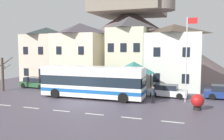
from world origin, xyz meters
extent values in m
cube|color=#4F4754|center=(0.00, 0.00, -0.03)|extent=(40.00, 60.00, 0.06)
cube|color=silver|center=(-6.00, -2.63, 0.00)|extent=(1.60, 0.20, 0.01)
cube|color=silver|center=(-3.00, -2.63, 0.00)|extent=(1.60, 0.20, 0.01)
cube|color=silver|center=(0.00, -2.63, 0.00)|extent=(1.60, 0.20, 0.01)
cube|color=silver|center=(3.00, -2.63, 0.00)|extent=(1.60, 0.20, 0.01)
cube|color=silver|center=(6.00, -2.63, 0.00)|extent=(1.60, 0.20, 0.01)
cube|color=silver|center=(9.00, -2.63, 0.00)|extent=(1.60, 0.20, 0.01)
cube|color=beige|center=(-11.67, 12.36, 3.61)|extent=(5.18, 6.73, 7.21)
pyramid|color=#303B3A|center=(-11.67, 12.36, 7.82)|extent=(5.18, 6.73, 1.21)
cube|color=black|center=(-12.97, 8.97, 1.72)|extent=(0.80, 0.06, 1.10)
cube|color=black|center=(-10.38, 8.97, 1.72)|extent=(0.80, 0.06, 1.10)
cube|color=black|center=(-12.97, 8.97, 4.86)|extent=(0.80, 0.06, 1.10)
cube|color=black|center=(-10.38, 8.97, 4.86)|extent=(0.80, 0.06, 1.10)
cube|color=beige|center=(-5.71, 12.02, 3.63)|extent=(6.77, 6.04, 7.26)
pyramid|color=#484149|center=(-5.71, 12.02, 8.04)|extent=(6.77, 6.04, 1.58)
cube|color=black|center=(-7.40, 8.97, 1.73)|extent=(0.80, 0.06, 1.10)
cube|color=black|center=(-4.02, 8.97, 1.73)|extent=(0.80, 0.06, 1.10)
cube|color=black|center=(-7.40, 8.97, 4.89)|extent=(0.80, 0.06, 1.10)
cube|color=black|center=(-4.02, 8.97, 4.89)|extent=(0.80, 0.06, 1.10)
cube|color=beige|center=(1.85, 11.55, 3.91)|extent=(5.01, 5.09, 7.81)
pyramid|color=#454142|center=(1.85, 11.55, 8.61)|extent=(5.01, 5.09, 1.59)
cube|color=black|center=(0.18, 8.97, 1.87)|extent=(0.80, 0.06, 1.10)
cube|color=black|center=(1.85, 8.97, 1.87)|extent=(0.80, 0.06, 1.10)
cube|color=black|center=(3.52, 8.97, 1.87)|extent=(0.80, 0.06, 1.10)
cube|color=black|center=(0.18, 8.97, 5.27)|extent=(0.80, 0.06, 1.10)
cube|color=black|center=(1.85, 8.97, 5.27)|extent=(0.80, 0.06, 1.10)
cube|color=black|center=(3.52, 8.97, 5.27)|extent=(0.80, 0.06, 1.10)
cube|color=silver|center=(7.64, 12.20, 3.52)|extent=(6.65, 6.40, 7.04)
pyramid|color=brown|center=(7.64, 12.20, 7.64)|extent=(6.65, 6.40, 1.21)
cube|color=black|center=(5.98, 8.97, 1.68)|extent=(0.80, 0.06, 1.10)
cube|color=black|center=(9.30, 8.97, 1.68)|extent=(0.80, 0.06, 1.10)
cube|color=black|center=(5.98, 8.97, 4.75)|extent=(0.80, 0.06, 1.10)
cube|color=black|center=(9.30, 8.97, 4.75)|extent=(0.80, 0.06, 1.10)
cone|color=#675656|center=(-3.55, 31.31, 6.76)|extent=(42.46, 42.46, 13.52)
cube|color=gray|center=(-3.55, 31.31, 15.45)|extent=(14.35, 14.35, 6.03)
cube|color=white|center=(0.33, 2.91, 0.83)|extent=(10.84, 2.72, 1.16)
cube|color=#1959A5|center=(0.33, 2.91, 0.89)|extent=(10.86, 2.74, 0.36)
cube|color=#19232D|center=(0.33, 2.91, 1.90)|extent=(10.73, 2.68, 0.98)
cube|color=white|center=(0.33, 2.91, 2.84)|extent=(10.84, 2.72, 0.91)
cube|color=#19232D|center=(5.74, 3.03, 1.90)|extent=(0.11, 2.09, 0.94)
cylinder|color=black|center=(3.97, 4.18, 0.50)|extent=(1.01, 0.30, 1.00)
cylinder|color=black|center=(4.03, 1.80, 0.50)|extent=(1.01, 0.30, 1.00)
cylinder|color=black|center=(-3.36, 4.02, 0.50)|extent=(1.01, 0.30, 1.00)
cylinder|color=black|center=(-3.30, 1.64, 0.50)|extent=(1.01, 0.30, 1.00)
cylinder|color=#473D33|center=(2.15, 8.29, 1.20)|extent=(0.14, 0.14, 2.40)
cylinder|color=#473D33|center=(5.45, 8.29, 1.20)|extent=(0.14, 0.14, 2.40)
cylinder|color=#473D33|center=(2.15, 4.99, 1.20)|extent=(0.14, 0.14, 2.40)
cylinder|color=#473D33|center=(5.45, 4.99, 1.20)|extent=(0.14, 0.14, 2.40)
pyramid|color=#2E7872|center=(3.80, 6.64, 3.05)|extent=(3.60, 3.60, 1.29)
cube|color=#2B5833|center=(-9.40, 6.58, 0.48)|extent=(4.54, 2.22, 0.60)
cube|color=#1E232D|center=(-9.62, 6.60, 1.07)|extent=(2.77, 1.85, 0.58)
cylinder|color=black|center=(-7.88, 7.34, 0.32)|extent=(0.66, 0.26, 0.64)
cylinder|color=black|center=(-8.03, 5.58, 0.32)|extent=(0.66, 0.26, 0.64)
cylinder|color=black|center=(-10.77, 7.59, 0.32)|extent=(0.66, 0.26, 0.64)
cylinder|color=black|center=(-10.92, 5.83, 0.32)|extent=(0.66, 0.26, 0.64)
cube|color=white|center=(7.64, 6.20, 0.49)|extent=(4.14, 1.97, 0.61)
cube|color=#1E232D|center=(7.44, 6.21, 1.06)|extent=(2.51, 1.67, 0.53)
cylinder|color=black|center=(9.02, 6.96, 0.32)|extent=(0.65, 0.24, 0.64)
cylinder|color=black|center=(8.93, 5.30, 0.32)|extent=(0.65, 0.24, 0.64)
cylinder|color=black|center=(6.36, 7.11, 0.32)|extent=(0.65, 0.24, 0.64)
cylinder|color=black|center=(6.26, 5.45, 0.32)|extent=(0.65, 0.24, 0.64)
cylinder|color=black|center=(12.07, 7.95, 0.32)|extent=(0.64, 0.21, 0.64)
cylinder|color=black|center=(12.04, 6.17, 0.32)|extent=(0.64, 0.21, 0.64)
cylinder|color=black|center=(5.47, 5.17, 0.40)|extent=(0.17, 0.17, 0.80)
cylinder|color=black|center=(5.49, 4.96, 0.40)|extent=(0.17, 0.17, 0.80)
cylinder|color=gray|center=(5.48, 5.06, 1.09)|extent=(0.28, 0.28, 0.68)
sphere|color=#D1AD89|center=(5.48, 5.06, 1.55)|extent=(0.23, 0.23, 0.23)
cylinder|color=black|center=(6.61, 2.59, 0.42)|extent=(0.13, 0.13, 0.84)
cylinder|color=black|center=(6.78, 2.71, 0.42)|extent=(0.13, 0.13, 0.84)
cylinder|color=#232B38|center=(6.70, 2.65, 1.08)|extent=(0.33, 0.33, 0.58)
sphere|color=#9E7A60|center=(6.70, 2.65, 1.48)|extent=(0.22, 0.22, 0.22)
cube|color=#473828|center=(1.34, 9.11, 0.45)|extent=(1.64, 0.45, 0.08)
cube|color=#473828|center=(1.34, 9.34, 0.67)|extent=(1.64, 0.06, 0.40)
cube|color=#2D2D33|center=(0.60, 9.11, 0.23)|extent=(0.08, 0.36, 0.45)
cube|color=#2D2D33|center=(2.08, 9.11, 0.23)|extent=(0.08, 0.36, 0.45)
cylinder|color=silver|center=(9.53, 4.20, 4.04)|extent=(0.10, 0.10, 8.08)
cube|color=red|center=(9.98, 4.20, 7.73)|extent=(0.90, 0.03, 0.56)
cylinder|color=black|center=(10.63, 1.49, 0.12)|extent=(0.66, 0.66, 0.25)
sphere|color=#B21919|center=(10.63, 1.49, 0.80)|extent=(1.10, 1.10, 1.10)
cylinder|color=brown|center=(-11.73, 3.22, 2.02)|extent=(0.30, 0.30, 4.05)
cylinder|color=brown|center=(-11.30, 3.65, 3.63)|extent=(0.97, 0.97, 1.02)
cylinder|color=brown|center=(-11.32, 2.97, 2.72)|extent=(0.90, 0.59, 0.77)
cylinder|color=brown|center=(-12.00, 3.51, 3.45)|extent=(0.61, 0.65, 0.52)
cylinder|color=brown|center=(-11.60, 3.74, 2.84)|extent=(0.33, 1.10, 0.73)
camera|label=1|loc=(10.45, -19.42, 5.14)|focal=38.20mm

